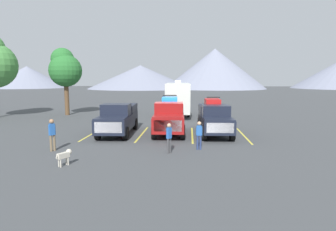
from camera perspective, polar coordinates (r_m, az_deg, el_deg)
ground_plane at (r=20.13m, az=-0.15°, el=-3.66°), size 240.00×240.00×0.00m
pickup_truck_a at (r=20.35m, az=-9.88°, el=-0.45°), size 2.26×5.72×2.16m
pickup_truck_b at (r=20.11m, az=0.26°, el=-0.09°), size 2.29×5.42×2.68m
pickup_truck_c at (r=20.07m, az=9.23°, el=-0.37°), size 2.20×5.47×2.57m
lot_stripe_a at (r=20.95m, az=-14.76°, el=-3.46°), size 0.12×5.50×0.01m
lot_stripe_b at (r=20.10m, az=-5.22°, el=-3.71°), size 0.12×5.50×0.01m
lot_stripe_c at (r=19.83m, az=4.87°, el=-3.85°), size 0.12×5.50×0.01m
lot_stripe_d at (r=20.19m, az=14.91°, el=-3.88°), size 0.12×5.50×0.01m
camper_trailer_a at (r=29.30m, az=1.97°, el=3.65°), size 2.57×7.88×3.67m
person_a at (r=15.66m, az=6.24°, el=-3.58°), size 0.34×0.21×1.56m
person_b at (r=16.44m, az=-22.15°, el=-3.21°), size 0.32×0.32×1.73m
person_c at (r=14.77m, az=0.20°, el=-4.16°), size 0.29×0.30×1.58m
dog at (r=13.67m, az=-19.85°, el=-7.40°), size 0.51×0.75×0.71m
tree_a at (r=32.09m, az=-19.94°, el=8.89°), size 3.37×3.37×7.04m
mountain_ridge at (r=110.96m, az=8.03°, el=8.43°), size 160.57×46.52×14.82m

